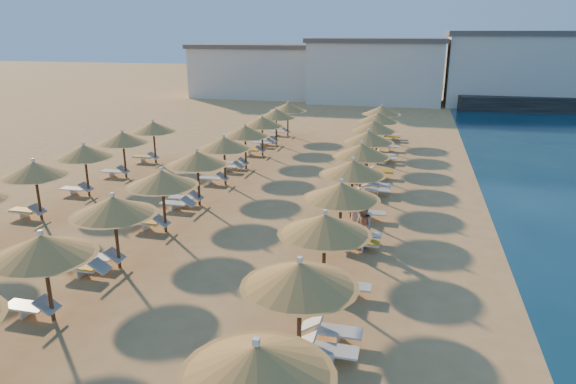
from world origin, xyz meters
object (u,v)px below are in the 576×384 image
(beachgoer_a, at_px, (354,214))
(beachgoer_b, at_px, (362,226))
(parasol_row_east, at_px, (353,169))
(parasol_row_west, at_px, (197,159))
(beachgoer_c, at_px, (359,168))

(beachgoer_a, bearing_deg, beachgoer_b, 9.78)
(parasol_row_east, height_order, beachgoer_b, parasol_row_east)
(parasol_row_west, distance_m, beachgoer_b, 8.87)
(parasol_row_west, bearing_deg, beachgoer_c, 37.95)
(parasol_row_west, xyz_separation_m, beachgoer_a, (7.67, -1.85, -1.43))
(beachgoer_a, bearing_deg, parasol_row_west, -112.71)
(parasol_row_east, distance_m, beachgoer_c, 5.65)
(parasol_row_west, distance_m, beachgoer_a, 8.02)
(beachgoer_a, relative_size, beachgoer_b, 0.97)
(parasol_row_east, xyz_separation_m, beachgoer_b, (0.82, -3.24, -1.40))
(beachgoer_b, bearing_deg, beachgoer_c, 169.27)
(parasol_row_east, distance_m, beachgoer_b, 3.62)
(beachgoer_a, bearing_deg, parasol_row_east, -178.63)
(beachgoer_b, bearing_deg, beachgoer_a, -179.14)
(parasol_row_east, distance_m, beachgoer_a, 2.36)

